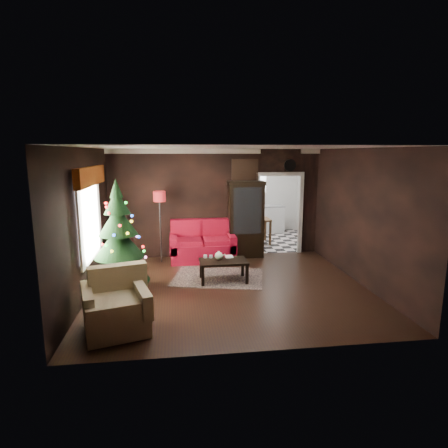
{
  "coord_description": "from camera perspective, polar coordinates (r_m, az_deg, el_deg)",
  "views": [
    {
      "loc": [
        -1.05,
        -7.11,
        2.7
      ],
      "look_at": [
        0.0,
        0.9,
        1.15
      ],
      "focal_mm": 29.81,
      "sensor_mm": 36.0,
      "label": 1
    }
  ],
  "objects": [
    {
      "name": "cup_b",
      "position": [
        8.08,
        -2.02,
        -5.0
      ],
      "size": [
        0.08,
        0.08,
        0.06
      ],
      "primitive_type": "cylinder",
      "rotation": [
        0.0,
        0.0,
        -0.03
      ],
      "color": "silver",
      "rests_on": "coffee_table"
    },
    {
      "name": "wall_front",
      "position": [
        4.91,
        5.19,
        -4.57
      ],
      "size": [
        5.5,
        0.0,
        5.5
      ],
      "primitive_type": "plane",
      "rotation": [
        -1.57,
        0.0,
        0.0
      ],
      "color": "black",
      "rests_on": "ground"
    },
    {
      "name": "teapot",
      "position": [
        7.92,
        -0.81,
        -4.87
      ],
      "size": [
        0.25,
        0.25,
        0.18
      ],
      "primitive_type": null,
      "rotation": [
        0.0,
        0.0,
        -0.34
      ],
      "color": "#E7E6C4",
      "rests_on": "coffee_table"
    },
    {
      "name": "floor_lamp",
      "position": [
        9.33,
        -9.72,
        -0.85
      ],
      "size": [
        0.33,
        0.33,
        1.9
      ],
      "primitive_type": null,
      "rotation": [
        0.0,
        0.0,
        -0.03
      ],
      "color": "#242424",
      "rests_on": "ground"
    },
    {
      "name": "painting",
      "position": [
        9.74,
        3.22,
        8.2
      ],
      "size": [
        0.62,
        0.05,
        0.52
      ],
      "primitive_type": "cube",
      "color": "tan",
      "rests_on": "wall_back"
    },
    {
      "name": "floor",
      "position": [
        7.68,
        0.89,
        -9.73
      ],
      "size": [
        5.5,
        5.5,
        0.0
      ],
      "primitive_type": "plane",
      "color": "black",
      "rests_on": "ground"
    },
    {
      "name": "ceiling",
      "position": [
        7.19,
        0.95,
        11.65
      ],
      "size": [
        5.5,
        5.5,
        0.0
      ],
      "primitive_type": "plane",
      "rotation": [
        3.14,
        0.0,
        0.0
      ],
      "color": "white",
      "rests_on": "ground"
    },
    {
      "name": "book",
      "position": [
        8.11,
        0.2,
        -4.32
      ],
      "size": [
        0.17,
        0.02,
        0.23
      ],
      "primitive_type": "imported",
      "rotation": [
        0.0,
        0.0,
        -0.01
      ],
      "color": "tan",
      "rests_on": "coffee_table"
    },
    {
      "name": "rug",
      "position": [
        8.27,
        -0.88,
        -8.14
      ],
      "size": [
        2.21,
        1.82,
        0.01
      ],
      "primitive_type": "cube",
      "rotation": [
        0.0,
        0.0,
        -0.24
      ],
      "color": "#34272E",
      "rests_on": "ground"
    },
    {
      "name": "kitchen_window",
      "position": [
        12.9,
        4.9,
        6.38
      ],
      "size": [
        0.7,
        0.06,
        0.7
      ],
      "primitive_type": "cube",
      "color": "white",
      "rests_on": "ground"
    },
    {
      "name": "loveseat",
      "position": [
        9.44,
        -3.32,
        -2.63
      ],
      "size": [
        1.7,
        0.9,
        1.0
      ],
      "primitive_type": null,
      "color": "maroon",
      "rests_on": "ground"
    },
    {
      "name": "left_window",
      "position": [
        7.6,
        -19.97,
        0.73
      ],
      "size": [
        0.05,
        1.6,
        1.4
      ],
      "primitive_type": "cube",
      "color": "white",
      "rests_on": "wall_left"
    },
    {
      "name": "coffee_table",
      "position": [
        7.97,
        -0.1,
        -7.15
      ],
      "size": [
        1.01,
        0.62,
        0.45
      ],
      "primitive_type": null,
      "rotation": [
        0.0,
        0.0,
        0.02
      ],
      "color": "black",
      "rests_on": "rug"
    },
    {
      "name": "cup_a",
      "position": [
        8.08,
        -2.89,
        -4.98
      ],
      "size": [
        0.1,
        0.1,
        0.07
      ],
      "primitive_type": "cylinder",
      "rotation": [
        0.0,
        0.0,
        0.33
      ],
      "color": "white",
      "rests_on": "coffee_table"
    },
    {
      "name": "kitchen_table",
      "position": [
        11.33,
        5.19,
        -1.02
      ],
      "size": [
        0.7,
        0.7,
        0.75
      ],
      "primitive_type": null,
      "color": "brown",
      "rests_on": "ground"
    },
    {
      "name": "curio_cabinet",
      "position": [
        9.71,
        3.34,
        0.46
      ],
      "size": [
        0.9,
        0.45,
        1.9
      ],
      "primitive_type": null,
      "color": "black",
      "rests_on": "ground"
    },
    {
      "name": "valance",
      "position": [
        7.49,
        -19.78,
        6.93
      ],
      "size": [
        0.12,
        2.1,
        0.35
      ],
      "primitive_type": "cube",
      "color": "#77310B",
      "rests_on": "wall_left"
    },
    {
      "name": "kitchen_counter",
      "position": [
        12.81,
        5.04,
        0.71
      ],
      "size": [
        1.8,
        0.6,
        0.9
      ],
      "primitive_type": "cube",
      "color": "white",
      "rests_on": "ground"
    },
    {
      "name": "christmas_tree",
      "position": [
        7.54,
        -15.84,
        -2.2
      ],
      "size": [
        1.5,
        1.5,
        2.2
      ],
      "primitive_type": null,
      "rotation": [
        0.0,
        0.0,
        0.39
      ],
      "color": "black",
      "rests_on": "ground"
    },
    {
      "name": "doorway",
      "position": [
        10.13,
        8.39,
        1.37
      ],
      "size": [
        1.1,
        0.1,
        2.1
      ],
      "primitive_type": null,
      "color": "silver",
      "rests_on": "ground"
    },
    {
      "name": "armchair",
      "position": [
        6.01,
        -16.33,
        -11.5
      ],
      "size": [
        1.19,
        1.19,
        0.98
      ],
      "primitive_type": null,
      "rotation": [
        0.0,
        0.0,
        0.28
      ],
      "color": "#D7BC84",
      "rests_on": "ground"
    },
    {
      "name": "wall_back",
      "position": [
        9.76,
        -1.22,
        3.2
      ],
      "size": [
        5.5,
        0.0,
        5.5
      ],
      "primitive_type": "plane",
      "rotation": [
        1.57,
        0.0,
        0.0
      ],
      "color": "black",
      "rests_on": "ground"
    },
    {
      "name": "kitchen_floor",
      "position": [
        11.76,
        6.27,
        -2.47
      ],
      "size": [
        3.0,
        3.0,
        0.0
      ],
      "primitive_type": "plane",
      "color": "white",
      "rests_on": "ground"
    },
    {
      "name": "wall_clock",
      "position": [
        10.03,
        10.07,
        8.87
      ],
      "size": [
        0.32,
        0.32,
        0.06
      ],
      "primitive_type": "cylinder",
      "color": "silver",
      "rests_on": "wall_back"
    },
    {
      "name": "wall_right",
      "position": [
        8.17,
        20.38,
        1.01
      ],
      "size": [
        0.0,
        5.5,
        5.5
      ],
      "primitive_type": "plane",
      "rotation": [
        1.57,
        0.0,
        -1.57
      ],
      "color": "black",
      "rests_on": "ground"
    },
    {
      "name": "wall_left",
      "position": [
        7.43,
        -20.57,
        0.07
      ],
      "size": [
        0.0,
        5.5,
        5.5
      ],
      "primitive_type": "plane",
      "rotation": [
        1.57,
        0.0,
        1.57
      ],
      "color": "black",
      "rests_on": "ground"
    }
  ]
}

